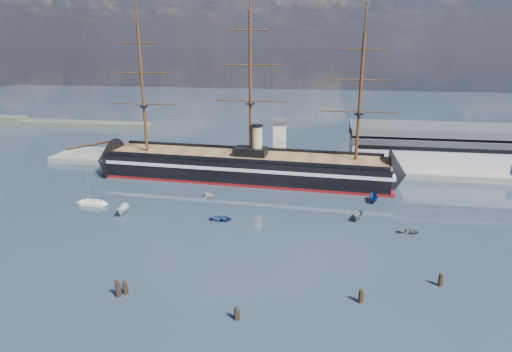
# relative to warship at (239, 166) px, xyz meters

# --- Properties ---
(ground) EXTENTS (600.00, 600.00, 0.00)m
(ground) POSITION_rel_warship_xyz_m (8.31, -20.00, -4.04)
(ground) COLOR #2C3746
(ground) RESTS_ON ground
(quay) EXTENTS (180.00, 18.00, 2.00)m
(quay) POSITION_rel_warship_xyz_m (18.31, 16.00, -4.04)
(quay) COLOR slate
(quay) RESTS_ON ground
(warehouse) EXTENTS (63.00, 21.00, 11.60)m
(warehouse) POSITION_rel_warship_xyz_m (66.31, 20.00, 3.95)
(warehouse) COLOR #B7BABC
(warehouse) RESTS_ON ground
(quay_tower) EXTENTS (5.00, 5.00, 15.00)m
(quay_tower) POSITION_rel_warship_xyz_m (11.31, 13.00, 5.72)
(quay_tower) COLOR silver
(quay_tower) RESTS_ON ground
(shoreline) EXTENTS (120.00, 10.00, 4.00)m
(shoreline) POSITION_rel_warship_xyz_m (-130.92, 75.00, -2.59)
(shoreline) COLOR #3F4C38
(shoreline) RESTS_ON ground
(warship) EXTENTS (113.31, 21.19, 53.94)m
(warship) POSITION_rel_warship_xyz_m (0.00, 0.00, 0.00)
(warship) COLOR black
(warship) RESTS_ON ground
(sailboat) EXTENTS (6.90, 2.33, 10.89)m
(sailboat) POSITION_rel_warship_xyz_m (-33.84, -29.28, -3.34)
(sailboat) COLOR white
(sailboat) RESTS_ON ground
(motorboat_a) EXTENTS (7.08, 3.27, 2.73)m
(motorboat_a) POSITION_rel_warship_xyz_m (-22.95, -33.56, -4.04)
(motorboat_a) COLOR silver
(motorboat_a) RESTS_ON ground
(motorboat_b) EXTENTS (1.41, 3.38, 1.57)m
(motorboat_b) POSITION_rel_warship_xyz_m (2.33, -33.79, -4.04)
(motorboat_b) COLOR navy
(motorboat_b) RESTS_ON ground
(motorboat_c) EXTENTS (6.03, 3.72, 2.27)m
(motorboat_c) POSITION_rel_warship_xyz_m (35.28, -28.00, -4.04)
(motorboat_c) COLOR slate
(motorboat_c) RESTS_ON ground
(motorboat_d) EXTENTS (6.04, 6.18, 2.21)m
(motorboat_d) POSITION_rel_warship_xyz_m (-4.89, -18.52, -4.04)
(motorboat_d) COLOR white
(motorboat_d) RESTS_ON ground
(motorboat_e) EXTENTS (1.23, 2.89, 1.33)m
(motorboat_e) POSITION_rel_warship_xyz_m (46.05, -33.94, -4.04)
(motorboat_e) COLOR slate
(motorboat_e) RESTS_ON ground
(motorboat_f) EXTENTS (6.34, 2.44, 2.52)m
(motorboat_f) POSITION_rel_warship_xyz_m (40.17, -14.76, -4.04)
(motorboat_f) COLOR navy
(motorboat_f) RESTS_ON ground
(piling_near_left) EXTENTS (0.64, 0.64, 3.13)m
(piling_near_left) POSITION_rel_warship_xyz_m (-6.20, -67.45, -4.04)
(piling_near_left) COLOR black
(piling_near_left) RESTS_ON ground
(piling_near_mid) EXTENTS (0.64, 0.64, 2.89)m
(piling_near_mid) POSITION_rel_warship_xyz_m (14.06, -71.38, -4.04)
(piling_near_mid) COLOR black
(piling_near_mid) RESTS_ON ground
(piling_near_right) EXTENTS (0.64, 0.64, 3.06)m
(piling_near_right) POSITION_rel_warship_xyz_m (33.36, -63.50, -4.04)
(piling_near_right) COLOR black
(piling_near_right) RESTS_ON ground
(piling_far_right) EXTENTS (0.64, 0.64, 3.12)m
(piling_far_right) POSITION_rel_warship_xyz_m (47.61, -56.04, -4.04)
(piling_far_right) COLOR black
(piling_far_right) RESTS_ON ground
(piling_extra) EXTENTS (0.64, 0.64, 3.76)m
(piling_extra) POSITION_rel_warship_xyz_m (-7.05, -68.42, -4.04)
(piling_extra) COLOR black
(piling_extra) RESTS_ON ground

